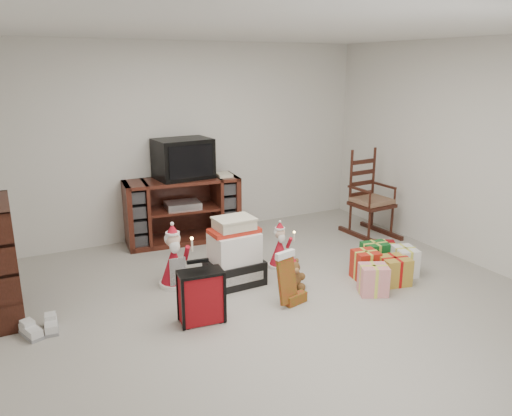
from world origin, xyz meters
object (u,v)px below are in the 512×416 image
(tv_stand, at_px, (182,210))
(santa_figurine, at_px, (280,249))
(sneaker_pair, at_px, (41,328))
(red_suitcase, at_px, (201,297))
(crt_television, at_px, (183,159))
(rocking_chair, at_px, (369,205))
(gift_pile, at_px, (235,256))
(teddy_bear, at_px, (292,276))
(mrs_claus_figurine, at_px, (174,262))
(gift_cluster, at_px, (383,264))

(tv_stand, xyz_separation_m, santa_figurine, (0.67, -1.34, -0.21))
(sneaker_pair, bearing_deg, red_suitcase, -29.37)
(red_suitcase, distance_m, crt_television, 2.39)
(rocking_chair, xyz_separation_m, crt_television, (-2.25, 0.92, 0.67))
(rocking_chair, xyz_separation_m, gift_pile, (-2.27, -0.63, -0.10))
(rocking_chair, height_order, gift_pile, rocking_chair)
(tv_stand, height_order, teddy_bear, tv_stand)
(rocking_chair, height_order, sneaker_pair, rocking_chair)
(mrs_claus_figurine, relative_size, sneaker_pair, 2.06)
(sneaker_pair, distance_m, gift_cluster, 3.43)
(gift_cluster, bearing_deg, rocking_chair, 57.29)
(santa_figurine, relative_size, mrs_claus_figurine, 0.80)
(crt_television, bearing_deg, gift_cluster, -59.39)
(tv_stand, xyz_separation_m, gift_cluster, (1.54, -2.07, -0.28))
(rocking_chair, xyz_separation_m, teddy_bear, (-1.80, -1.01, -0.27))
(teddy_bear, bearing_deg, red_suitcase, -168.02)
(teddy_bear, bearing_deg, rocking_chair, 29.22)
(gift_pile, xyz_separation_m, gift_cluster, (1.51, -0.55, -0.17))
(tv_stand, bearing_deg, crt_television, 38.24)
(red_suitcase, xyz_separation_m, mrs_claus_figurine, (0.03, 0.85, 0.01))
(teddy_bear, height_order, sneaker_pair, teddy_bear)
(tv_stand, xyz_separation_m, mrs_claus_figurine, (-0.54, -1.27, -0.15))
(teddy_bear, xyz_separation_m, santa_figurine, (0.18, 0.56, 0.07))
(mrs_claus_figurine, height_order, crt_television, crt_television)
(tv_stand, xyz_separation_m, sneaker_pair, (-1.86, -1.68, -0.37))
(rocking_chair, height_order, crt_television, crt_television)
(rocking_chair, xyz_separation_m, mrs_claus_figurine, (-2.84, -0.38, -0.15))
(rocking_chair, distance_m, gift_cluster, 1.43)
(gift_cluster, bearing_deg, teddy_bear, 170.67)
(santa_figurine, bearing_deg, tv_stand, 116.73)
(tv_stand, relative_size, mrs_claus_figurine, 2.21)
(tv_stand, xyz_separation_m, red_suitcase, (-0.57, -2.12, -0.17))
(mrs_claus_figurine, bearing_deg, sneaker_pair, -162.62)
(sneaker_pair, bearing_deg, tv_stand, 31.64)
(teddy_bear, distance_m, santa_figurine, 0.59)
(teddy_bear, xyz_separation_m, mrs_claus_figurine, (-1.04, 0.63, 0.12))
(teddy_bear, relative_size, santa_figurine, 0.59)
(tv_stand, relative_size, sneaker_pair, 4.55)
(red_suitcase, height_order, santa_figurine, red_suitcase)
(crt_television, bearing_deg, teddy_bear, -81.73)
(santa_figurine, bearing_deg, gift_cluster, -40.12)
(crt_television, bearing_deg, gift_pile, -95.37)
(teddy_bear, bearing_deg, crt_television, 103.06)
(gift_pile, relative_size, santa_figurine, 1.31)
(gift_pile, distance_m, teddy_bear, 0.62)
(rocking_chair, relative_size, gift_pile, 1.69)
(red_suitcase, distance_m, sneaker_pair, 1.38)
(gift_cluster, bearing_deg, sneaker_pair, 173.53)
(mrs_claus_figurine, bearing_deg, teddy_bear, -31.19)
(teddy_bear, relative_size, crt_television, 0.44)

